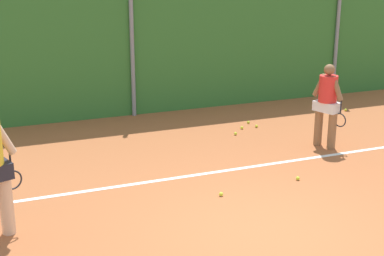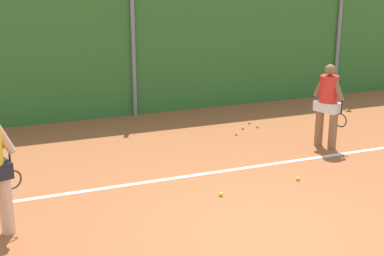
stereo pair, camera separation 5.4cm
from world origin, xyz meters
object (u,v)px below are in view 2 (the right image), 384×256
at_px(tennis_ball_9, 236,134).
at_px(tennis_ball_10, 243,128).
at_px(tennis_ball_7, 298,179).
at_px(player_midcourt, 328,102).
at_px(tennis_ball_4, 347,110).
at_px(tennis_ball_6, 249,122).
at_px(tennis_ball_3, 257,126).
at_px(tennis_ball_8, 221,194).

xyz_separation_m(tennis_ball_9, tennis_ball_10, (0.33, 0.35, 0.00)).
height_order(tennis_ball_7, tennis_ball_9, same).
xyz_separation_m(player_midcourt, tennis_ball_10, (-1.02, 1.71, -0.92)).
relative_size(tennis_ball_4, tennis_ball_6, 1.00).
bearing_deg(tennis_ball_6, tennis_ball_3, -85.48).
distance_m(tennis_ball_8, tennis_ball_9, 3.28).
bearing_deg(tennis_ball_9, tennis_ball_8, -119.89).
bearing_deg(tennis_ball_9, tennis_ball_7, -92.54).
relative_size(tennis_ball_6, tennis_ball_8, 1.00).
bearing_deg(tennis_ball_6, player_midcourt, -71.52).
relative_size(player_midcourt, tennis_ball_3, 25.71).
bearing_deg(tennis_ball_8, player_midcourt, 26.43).
height_order(tennis_ball_8, tennis_ball_9, same).
distance_m(tennis_ball_7, tennis_ball_10, 3.09).
bearing_deg(tennis_ball_6, tennis_ball_10, -134.93).
distance_m(player_midcourt, tennis_ball_3, 2.03).
distance_m(tennis_ball_4, tennis_ball_6, 2.78).
bearing_deg(tennis_ball_10, tennis_ball_7, -98.31).
xyz_separation_m(player_midcourt, tennis_ball_3, (-0.65, 1.69, -0.92)).
xyz_separation_m(tennis_ball_3, tennis_ball_7, (-0.81, -3.05, 0.00)).
bearing_deg(player_midcourt, tennis_ball_10, -169.21).
distance_m(tennis_ball_3, tennis_ball_9, 0.76).
relative_size(tennis_ball_7, tennis_ball_8, 1.00).
relative_size(tennis_ball_6, tennis_ball_7, 1.00).
bearing_deg(tennis_ball_8, tennis_ball_7, 4.77).
xyz_separation_m(tennis_ball_7, tennis_ball_9, (0.12, 2.71, 0.00)).
height_order(tennis_ball_9, tennis_ball_10, same).
distance_m(player_midcourt, tennis_ball_7, 2.19).
bearing_deg(tennis_ball_4, tennis_ball_7, -135.64).
xyz_separation_m(tennis_ball_4, tennis_ball_10, (-3.11, -0.42, 0.00)).
bearing_deg(tennis_ball_4, tennis_ball_3, -170.98).
xyz_separation_m(player_midcourt, tennis_ball_9, (-1.34, 1.36, -0.92)).
relative_size(tennis_ball_4, tennis_ball_9, 1.00).
bearing_deg(tennis_ball_7, tennis_ball_6, 77.05).
height_order(tennis_ball_3, tennis_ball_6, same).
bearing_deg(tennis_ball_10, player_midcourt, -59.23).
relative_size(tennis_ball_6, tennis_ball_9, 1.00).
xyz_separation_m(player_midcourt, tennis_ball_7, (-1.46, -1.35, -0.92)).
xyz_separation_m(tennis_ball_6, tennis_ball_10, (-0.33, -0.33, 0.00)).
distance_m(tennis_ball_4, tennis_ball_10, 3.14).
relative_size(player_midcourt, tennis_ball_7, 25.71).
relative_size(player_midcourt, tennis_ball_10, 25.71).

